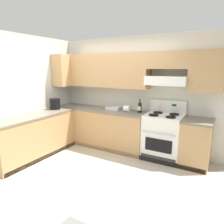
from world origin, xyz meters
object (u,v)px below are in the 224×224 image
bucket (55,104)px  paper_towel_roll (127,109)px  wine_bottle (140,107)px  bowl (114,108)px  stove (163,136)px

bucket → paper_towel_roll: bucket is taller
bucket → wine_bottle: bearing=18.9°
bowl → paper_towel_roll: bearing=-13.9°
bucket → bowl: bearing=29.0°
stove → bowl: 1.30m
stove → paper_towel_roll: 0.97m
wine_bottle → bucket: 1.98m
bowl → bucket: bearing=-151.0°
stove → bucket: stove is taller
bucket → paper_towel_roll: (1.59, 0.57, -0.06)m
stove → wine_bottle: bearing=173.7°
bowl → paper_towel_roll: 0.40m
paper_towel_roll → bowl: bearing=166.1°
bucket → paper_towel_roll: bearing=19.7°
wine_bottle → stove: bearing=-6.3°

